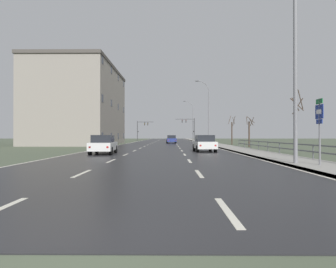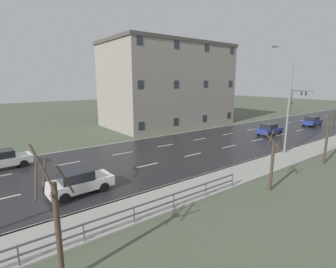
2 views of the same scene
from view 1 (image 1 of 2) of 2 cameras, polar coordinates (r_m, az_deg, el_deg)
ground_plane at (r=51.57m, az=-0.88°, el=-2.06°), size 160.00×160.00×0.12m
road_asphalt_strip at (r=63.56m, az=-0.63°, el=-1.66°), size 14.00×120.00×0.03m
sidewalk_right at (r=63.96m, az=6.95°, el=-1.61°), size 3.00×120.00×0.12m
guardrail at (r=23.48m, az=22.12°, el=-2.31°), size 0.07×25.68×1.00m
street_lamp_foreground at (r=15.83m, az=24.44°, el=13.03°), size 2.35×0.24×10.56m
street_lamp_midground at (r=46.07m, az=8.30°, el=4.31°), size 2.32×0.24×10.65m
street_lamp_distant at (r=77.25m, az=5.08°, el=2.62°), size 2.77×0.24×11.20m
highway_sign at (r=15.12m, az=28.93°, el=2.00°), size 0.09×0.68×3.33m
traffic_signal_right at (r=76.00m, az=4.55°, el=1.81°), size 5.29×0.36×6.27m
traffic_signal_left at (r=76.52m, az=-5.52°, el=1.40°), size 4.54×0.36×5.51m
car_near_left at (r=26.16m, az=7.56°, el=-1.90°), size 1.95×4.16×1.57m
car_mid_centre at (r=65.05m, az=0.79°, el=-0.93°), size 2.01×4.19×1.57m
car_near_right at (r=52.77m, az=0.70°, el=-1.08°), size 1.96×4.16×1.57m
car_far_right at (r=23.16m, az=-13.25°, el=-2.10°), size 2.02×4.20×1.57m
brick_building at (r=49.95m, az=-17.66°, el=5.58°), size 12.10×20.43×13.24m
bare_tree_near at (r=25.22m, az=25.05°, el=1.46°), size 1.27×1.31×5.29m
bare_tree_mid at (r=37.82m, az=16.51°, el=0.37°), size 1.06×1.18×4.05m
bare_tree_far at (r=46.46m, az=13.13°, el=0.47°), size 1.14×1.17×4.84m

